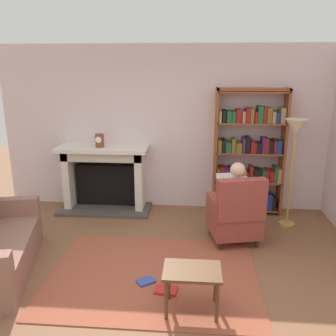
{
  "coord_description": "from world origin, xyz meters",
  "views": [
    {
      "loc": [
        0.46,
        -3.29,
        2.32
      ],
      "look_at": [
        0.1,
        1.2,
        1.05
      ],
      "focal_mm": 37.88,
      "sensor_mm": 36.0,
      "label": 1
    }
  ],
  "objects": [
    {
      "name": "side_table",
      "position": [
        0.45,
        -0.28,
        0.39
      ],
      "size": [
        0.56,
        0.39,
        0.46
      ],
      "color": "brown",
      "rests_on": "ground"
    },
    {
      "name": "ground",
      "position": [
        0.0,
        0.0,
        0.0
      ],
      "size": [
        14.0,
        14.0,
        0.0
      ],
      "primitive_type": "plane",
      "color": "brown"
    },
    {
      "name": "bookshelf",
      "position": [
        1.32,
        2.33,
        0.97
      ],
      "size": [
        1.11,
        0.32,
        2.03
      ],
      "color": "brown",
      "rests_on": "ground"
    },
    {
      "name": "mantel_clock",
      "position": [
        -1.09,
        2.2,
        1.2
      ],
      "size": [
        0.14,
        0.14,
        0.21
      ],
      "color": "brown",
      "rests_on": "fireplace"
    },
    {
      "name": "floor_lamp",
      "position": [
        1.88,
        1.85,
        1.38
      ],
      "size": [
        0.32,
        0.32,
        1.63
      ],
      "color": "#B7933F",
      "rests_on": "ground"
    },
    {
      "name": "armchair_reading",
      "position": [
        1.02,
        1.2,
        0.42
      ],
      "size": [
        0.77,
        0.75,
        0.97
      ],
      "rotation": [
        0.0,
        0.0,
        3.37
      ],
      "color": "#331E14",
      "rests_on": "ground"
    },
    {
      "name": "area_rug",
      "position": [
        0.0,
        0.3,
        0.01
      ],
      "size": [
        2.4,
        1.8,
        0.01
      ],
      "primitive_type": "cube",
      "color": "#9C4C35",
      "rests_on": "ground"
    },
    {
      "name": "seated_reader",
      "position": [
        0.99,
        1.31,
        0.62
      ],
      "size": [
        0.44,
        0.58,
        1.14
      ],
      "rotation": [
        0.0,
        0.0,
        3.37
      ],
      "color": "silver",
      "rests_on": "ground"
    },
    {
      "name": "back_wall",
      "position": [
        0.0,
        2.55,
        1.35
      ],
      "size": [
        5.6,
        0.1,
        2.7
      ],
      "primitive_type": "cube",
      "color": "silver",
      "rests_on": "ground"
    },
    {
      "name": "scattered_books",
      "position": [
        0.15,
        0.12,
        0.03
      ],
      "size": [
        0.56,
        0.43,
        0.03
      ],
      "color": "#334CA5",
      "rests_on": "area_rug"
    },
    {
      "name": "fireplace",
      "position": [
        -1.05,
        2.3,
        0.58
      ],
      "size": [
        1.52,
        0.64,
        1.09
      ],
      "color": "#4C4742",
      "rests_on": "ground"
    }
  ]
}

